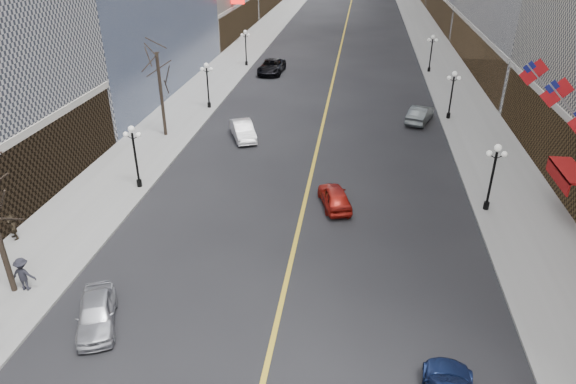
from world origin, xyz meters
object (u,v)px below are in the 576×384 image
(car_nb_far, at_px, (272,67))
(car_sb_far, at_px, (420,114))
(streetlamp_east_2, at_px, (452,90))
(car_nb_mid, at_px, (243,130))
(streetlamp_west_2, at_px, (207,81))
(streetlamp_east_3, at_px, (431,49))
(streetlamp_west_3, at_px, (246,44))
(car_nb_near, at_px, (96,313))
(streetlamp_west_1, at_px, (134,150))
(car_sb_mid, at_px, (335,197))
(streetlamp_east_1, at_px, (493,171))

(car_nb_far, bearing_deg, car_sb_far, -41.62)
(streetlamp_east_2, xyz_separation_m, car_nb_mid, (-18.40, -7.61, -2.14))
(streetlamp_west_2, height_order, car_nb_far, streetlamp_west_2)
(streetlamp_east_3, xyz_separation_m, streetlamp_west_3, (-23.60, 0.00, 0.00))
(streetlamp_west_2, bearing_deg, car_nb_near, -83.51)
(streetlamp_west_1, xyz_separation_m, car_nb_far, (3.92, 32.86, -2.05))
(streetlamp_west_3, distance_m, car_nb_near, 49.84)
(streetlamp_west_1, relative_size, streetlamp_west_3, 1.00)
(streetlamp_west_1, relative_size, car_sb_far, 0.95)
(streetlamp_west_1, height_order, car_sb_far, streetlamp_west_1)
(car_nb_far, height_order, car_sb_mid, car_nb_far)
(streetlamp_west_2, distance_m, car_sb_far, 20.94)
(streetlamp_east_3, height_order, car_nb_mid, streetlamp_east_3)
(streetlamp_west_1, height_order, car_nb_far, streetlamp_west_1)
(streetlamp_west_2, xyz_separation_m, car_nb_far, (3.92, 14.86, -2.05))
(streetlamp_west_1, bearing_deg, streetlamp_east_1, 0.00)
(car_sb_far, bearing_deg, streetlamp_east_1, 117.80)
(car_nb_near, xyz_separation_m, car_sb_far, (17.20, 30.54, 0.08))
(streetlamp_east_1, distance_m, streetlamp_west_3, 43.05)
(streetlamp_west_2, xyz_separation_m, car_nb_mid, (5.20, -7.61, -2.14))
(car_nb_near, xyz_separation_m, car_sb_mid, (10.20, 12.93, 0.00))
(car_nb_mid, bearing_deg, car_nb_far, 70.34)
(car_nb_mid, height_order, car_sb_far, car_sb_far)
(streetlamp_west_2, relative_size, car_nb_far, 0.74)
(streetlamp_west_2, distance_m, streetlamp_west_3, 18.00)
(car_nb_mid, bearing_deg, streetlamp_west_2, 101.43)
(streetlamp_west_1, bearing_deg, car_nb_far, 83.19)
(streetlamp_west_2, height_order, car_nb_near, streetlamp_west_2)
(streetlamp_east_1, xyz_separation_m, car_nb_far, (-19.68, 32.86, -2.05))
(streetlamp_west_1, xyz_separation_m, car_nb_near, (3.60, -13.66, -2.20))
(car_nb_near, distance_m, car_nb_far, 46.52)
(streetlamp_east_1, height_order, streetlamp_west_3, same)
(streetlamp_east_1, relative_size, car_sb_mid, 1.09)
(car_sb_mid, relative_size, car_sb_far, 0.88)
(streetlamp_east_3, distance_m, car_nb_far, 20.03)
(car_sb_far, bearing_deg, car_nb_near, 78.99)
(streetlamp_west_3, bearing_deg, streetlamp_east_1, -56.75)
(streetlamp_east_3, bearing_deg, streetlamp_east_2, -90.00)
(streetlamp_west_1, distance_m, car_nb_far, 33.15)
(streetlamp_east_3, bearing_deg, streetlamp_west_3, 180.00)
(streetlamp_east_2, height_order, car_sb_mid, streetlamp_east_2)
(car_nb_far, bearing_deg, streetlamp_east_3, 10.89)
(streetlamp_east_2, xyz_separation_m, car_sb_mid, (-9.80, -18.73, -2.19))
(car_nb_near, height_order, car_nb_far, car_nb_far)
(streetlamp_east_1, distance_m, streetlamp_east_3, 36.00)
(car_nb_far, bearing_deg, streetlamp_west_2, -102.98)
(streetlamp_east_3, xyz_separation_m, streetlamp_west_2, (-23.60, -18.00, 0.00))
(streetlamp_east_1, relative_size, car_nb_far, 0.74)
(streetlamp_west_1, xyz_separation_m, car_sb_mid, (13.80, -0.73, -2.19))
(streetlamp_east_3, height_order, streetlamp_west_1, same)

